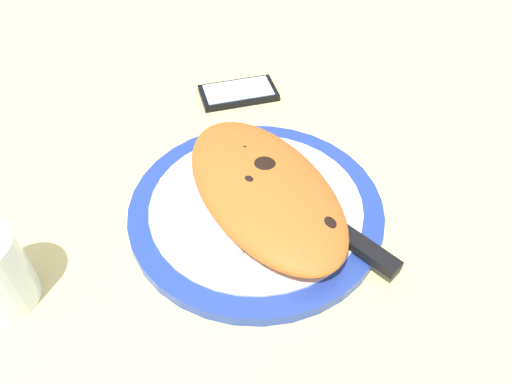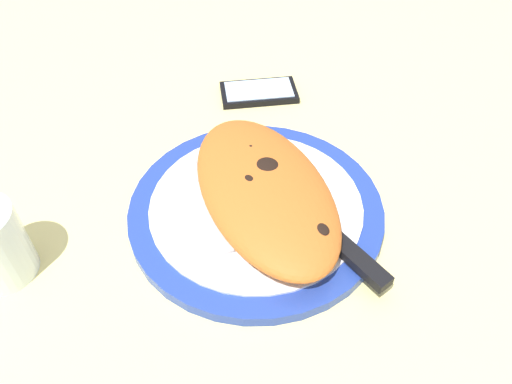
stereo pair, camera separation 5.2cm
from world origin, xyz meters
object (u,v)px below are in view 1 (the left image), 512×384
(calzone, at_px, (265,191))
(fork, at_px, (212,216))
(smartphone, at_px, (238,93))
(plate, at_px, (256,209))
(knife, at_px, (339,231))

(calzone, bearing_deg, fork, -86.01)
(smartphone, bearing_deg, fork, -19.05)
(plate, relative_size, fork, 1.90)
(plate, relative_size, smartphone, 2.57)
(smartphone, bearing_deg, plate, -7.55)
(fork, xyz_separation_m, knife, (0.06, 0.14, 0.00))
(fork, bearing_deg, plate, 98.98)
(fork, distance_m, smartphone, 0.27)
(calzone, height_order, knife, calzone)
(fork, bearing_deg, calzone, 93.99)
(plate, distance_m, calzone, 0.03)
(calzone, height_order, fork, calzone)
(calzone, height_order, smartphone, calzone)
(plate, relative_size, knife, 1.50)
(knife, height_order, smartphone, knife)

